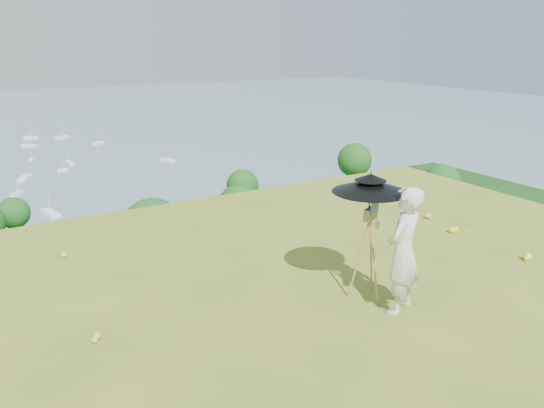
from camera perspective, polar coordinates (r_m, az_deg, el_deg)
ground at (r=7.84m, az=12.90°, el=-12.22°), size 14.00×14.00×0.00m
shoreline_tier at (r=89.36m, az=-24.41°, el=-10.87°), size 170.00×28.00×8.00m
slope_trees at (r=44.33m, az=-21.46°, el=-9.12°), size 110.00×50.00×6.00m
harbor_town at (r=86.66m, az=-24.94°, el=-7.05°), size 110.00×22.00×5.00m
wildflowers at (r=7.96m, az=11.69°, el=-11.13°), size 10.00×10.50×0.12m
painter at (r=7.73m, az=13.94°, el=-4.95°), size 0.81×0.68×1.89m
field_easel at (r=8.12m, az=10.33°, el=-4.83°), size 0.79×0.79×1.57m
sun_umbrella at (r=7.86m, az=10.47°, el=1.02°), size 1.44×1.44×0.70m
painter_cap at (r=7.45m, az=14.43°, el=1.38°), size 0.25×0.27×0.10m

